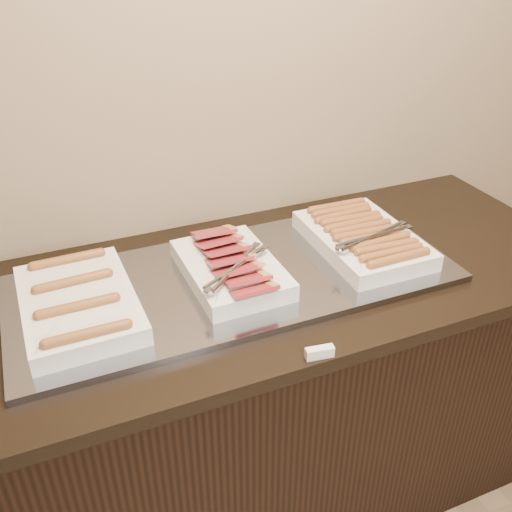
{
  "coord_description": "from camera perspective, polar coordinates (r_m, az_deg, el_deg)",
  "views": [
    {
      "loc": [
        -0.47,
        0.91,
        1.78
      ],
      "look_at": [
        0.05,
        2.13,
        0.97
      ],
      "focal_mm": 40.0,
      "sensor_mm": 36.0,
      "label": 1
    }
  ],
  "objects": [
    {
      "name": "counter",
      "position": [
        1.86,
        -1.45,
        -14.09
      ],
      "size": [
        2.06,
        0.76,
        0.9
      ],
      "color": "black",
      "rests_on": "ground"
    },
    {
      "name": "warming_tray",
      "position": [
        1.56,
        -2.05,
        -2.33
      ],
      "size": [
        1.2,
        0.5,
        0.02
      ],
      "primitive_type": "cube",
      "color": "gray",
      "rests_on": "counter"
    },
    {
      "name": "dish_left",
      "position": [
        1.47,
        -17.33,
        -4.49
      ],
      "size": [
        0.28,
        0.41,
        0.07
      ],
      "rotation": [
        0.0,
        0.0,
        0.02
      ],
      "color": "silver",
      "rests_on": "warming_tray"
    },
    {
      "name": "dish_center",
      "position": [
        1.53,
        -2.51,
        -1.19
      ],
      "size": [
        0.26,
        0.37,
        0.09
      ],
      "rotation": [
        0.0,
        0.0,
        0.02
      ],
      "color": "silver",
      "rests_on": "warming_tray"
    },
    {
      "name": "dish_right",
      "position": [
        1.7,
        10.66,
        1.81
      ],
      "size": [
        0.28,
        0.4,
        0.08
      ],
      "rotation": [
        0.0,
        0.0,
        -0.01
      ],
      "color": "silver",
      "rests_on": "warming_tray"
    },
    {
      "name": "label_holder",
      "position": [
        1.32,
        6.37,
        -9.56
      ],
      "size": [
        0.07,
        0.03,
        0.03
      ],
      "primitive_type": "cube",
      "rotation": [
        0.0,
        0.0,
        -0.14
      ],
      "color": "silver",
      "rests_on": "counter"
    }
  ]
}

